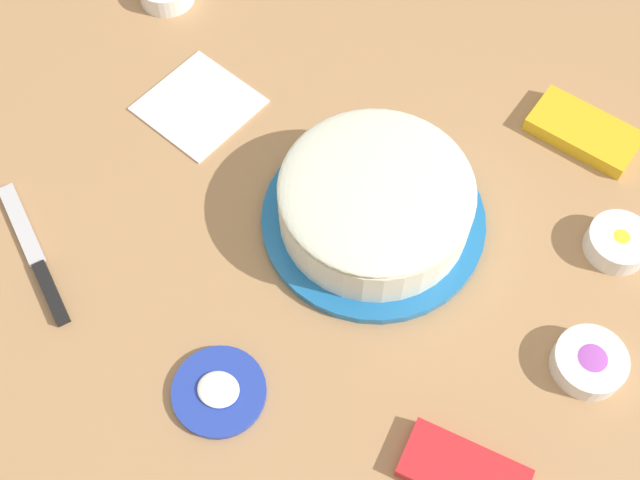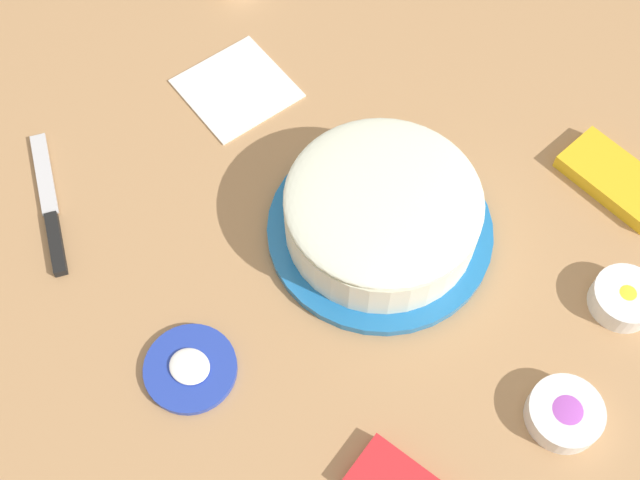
% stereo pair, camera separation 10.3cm
% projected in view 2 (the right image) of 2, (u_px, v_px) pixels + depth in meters
% --- Properties ---
extents(ground_plane, '(1.54, 1.54, 0.00)m').
position_uv_depth(ground_plane, '(287.00, 264.00, 1.06)').
color(ground_plane, tan).
extents(frosted_cake, '(0.31, 0.31, 0.10)m').
position_uv_depth(frosted_cake, '(382.00, 214.00, 1.04)').
color(frosted_cake, '#1E6BB2').
rests_on(frosted_cake, ground_plane).
extents(frosting_tub_lid, '(0.12, 0.12, 0.02)m').
position_uv_depth(frosting_tub_lid, '(190.00, 368.00, 0.98)').
color(frosting_tub_lid, '#233DAD').
rests_on(frosting_tub_lid, ground_plane).
extents(spreading_knife, '(0.19, 0.17, 0.01)m').
position_uv_depth(spreading_knife, '(51.00, 214.00, 1.09)').
color(spreading_knife, silver).
rests_on(spreading_knife, ground_plane).
extents(sprinkle_bowl_yellow, '(0.08, 0.08, 0.03)m').
position_uv_depth(sprinkle_bowl_yellow, '(624.00, 298.00, 1.01)').
color(sprinkle_bowl_yellow, white).
rests_on(sprinkle_bowl_yellow, ground_plane).
extents(sprinkle_bowl_rainbow, '(0.09, 0.09, 0.03)m').
position_uv_depth(sprinkle_bowl_rainbow, '(565.00, 413.00, 0.94)').
color(sprinkle_bowl_rainbow, white).
rests_on(sprinkle_bowl_rainbow, ground_plane).
extents(candy_box_upper, '(0.17, 0.12, 0.02)m').
position_uv_depth(candy_box_upper, '(616.00, 179.00, 1.11)').
color(candy_box_upper, yellow).
rests_on(candy_box_upper, ground_plane).
extents(paper_napkin, '(0.19, 0.19, 0.01)m').
position_uv_depth(paper_napkin, '(237.00, 88.00, 1.20)').
color(paper_napkin, white).
rests_on(paper_napkin, ground_plane).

